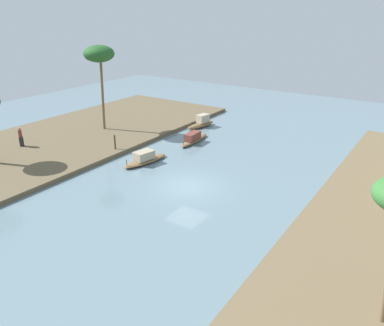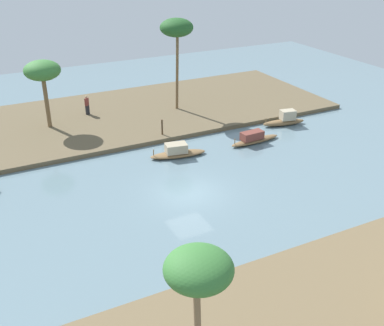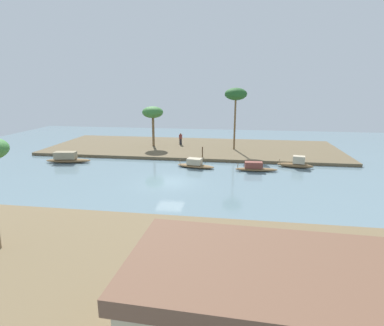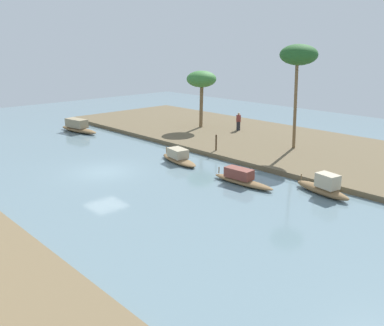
# 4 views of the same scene
# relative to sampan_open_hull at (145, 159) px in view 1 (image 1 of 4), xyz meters

# --- Properties ---
(river_water) EXTENTS (70.91, 70.91, 0.00)m
(river_water) POSITION_rel_sampan_open_hull_xyz_m (1.72, 5.37, -0.37)
(river_water) COLOR slate
(river_water) RESTS_ON ground
(riverbank_left) EXTENTS (40.35, 14.24, 0.36)m
(riverbank_left) POSITION_rel_sampan_open_hull_xyz_m (1.72, -9.91, -0.19)
(riverbank_left) COLOR brown
(riverbank_left) RESTS_ON ground
(sampan_open_hull) EXTENTS (4.38, 1.92, 1.04)m
(sampan_open_hull) POSITION_rel_sampan_open_hull_xyz_m (0.00, 0.00, 0.00)
(sampan_open_hull) COLOR brown
(sampan_open_hull) RESTS_ON river_water
(sampan_midstream) EXTENTS (3.94, 1.60, 1.34)m
(sampan_midstream) POSITION_rel_sampan_open_hull_xyz_m (-11.11, -1.61, 0.10)
(sampan_midstream) COLOR brown
(sampan_midstream) RESTS_ON river_water
(sampan_near_left_bank) EXTENTS (4.53, 1.15, 1.00)m
(sampan_near_left_bank) POSITION_rel_sampan_open_hull_xyz_m (-6.52, 0.44, 0.01)
(sampan_near_left_bank) COLOR brown
(sampan_near_left_bank) RESTS_ON river_water
(person_on_near_bank) EXTENTS (0.53, 0.53, 1.74)m
(person_on_near_bank) POSITION_rel_sampan_open_hull_xyz_m (3.69, -11.09, 0.73)
(person_on_near_bank) COLOR #232328
(person_on_near_bank) RESTS_ON riverbank_left
(mooring_post) EXTENTS (0.14, 0.14, 1.27)m
(mooring_post) POSITION_rel_sampan_open_hull_xyz_m (-0.38, -3.66, 0.62)
(mooring_post) COLOR #4C3823
(mooring_post) RESTS_ON riverbank_left
(palm_tree_left_near) EXTENTS (2.92, 2.92, 8.20)m
(palm_tree_left_near) POSITION_rel_sampan_open_hull_xyz_m (-4.16, -8.73, 7.27)
(palm_tree_left_near) COLOR brown
(palm_tree_left_near) RESTS_ON riverbank_left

